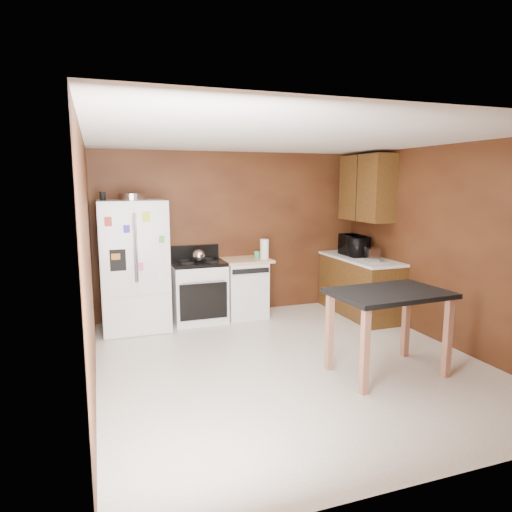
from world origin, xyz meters
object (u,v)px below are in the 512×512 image
green_canister (257,254)px  gas_range (198,290)px  dishwasher (244,287)px  paper_towel (264,249)px  pen_cup (103,196)px  refrigerator (134,266)px  island (389,304)px  kettle (199,256)px  microwave (354,246)px  toaster (372,254)px  roasting_pan (132,197)px

green_canister → gas_range: size_ratio=0.10×
gas_range → dishwasher: size_ratio=1.24×
paper_towel → pen_cup: bearing=-179.6°
refrigerator → gas_range: bearing=3.8°
island → kettle: bearing=121.4°
gas_range → microwave: bearing=-6.7°
green_canister → island: 2.64m
green_canister → refrigerator: (-1.85, -0.11, -0.04)m
paper_towel → refrigerator: refrigerator is taller
gas_range → kettle: bearing=-90.4°
toaster → dishwasher: bearing=170.7°
roasting_pan → green_canister: (1.83, 0.14, -0.90)m
gas_range → island: (1.50, -2.53, 0.30)m
toaster → refrigerator: size_ratio=0.15×
island → dishwasher: bearing=107.0°
green_canister → island: size_ratio=0.09×
roasting_pan → paper_towel: 2.07m
paper_towel → dishwasher: 0.66m
microwave → dishwasher: bearing=80.8°
kettle → toaster: toaster is taller
gas_range → dishwasher: bearing=1.9°
pen_cup → gas_range: size_ratio=0.10×
pen_cup → toaster: 3.86m
paper_towel → island: paper_towel is taller
paper_towel → toaster: (1.41, -0.74, -0.04)m
toaster → microwave: 0.54m
paper_towel → gas_range: (-1.01, 0.09, -0.58)m
green_canister → microwave: (1.50, -0.33, 0.10)m
microwave → island: 2.45m
roasting_pan → dishwasher: size_ratio=0.42×
gas_range → dishwasher: (0.72, 0.02, -0.01)m
gas_range → dishwasher: gas_range is taller
roasting_pan → island: bearing=-45.4°
dishwasher → island: size_ratio=0.72×
roasting_pan → pen_cup: 0.38m
kettle → gas_range: gas_range is taller
roasting_pan → paper_towel: (1.90, 0.01, -0.81)m
toaster → dishwasher: toaster is taller
gas_range → paper_towel: bearing=-4.9°
pen_cup → microwave: pen_cup is taller
paper_towel → gas_range: size_ratio=0.27×
gas_range → island: gas_range is taller
pen_cup → kettle: pen_cup is taller
gas_range → green_canister: bearing=2.8°
roasting_pan → refrigerator: size_ratio=0.21×
roasting_pan → green_canister: bearing=4.5°
paper_towel → toaster: paper_towel is taller
pen_cup → kettle: (1.27, 0.03, -0.87)m
kettle → island: (1.50, -2.46, -0.23)m
pen_cup → toaster: (3.69, -0.72, -0.86)m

